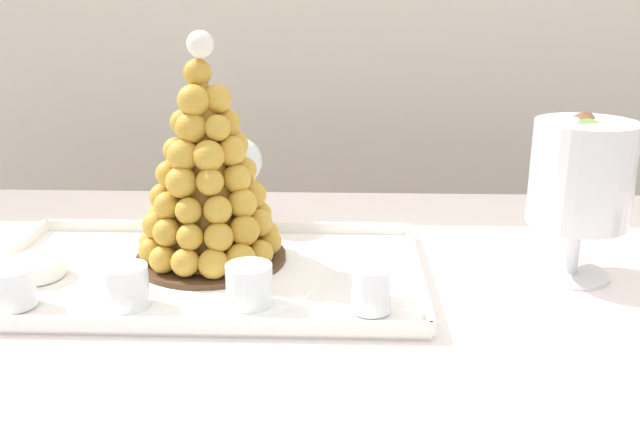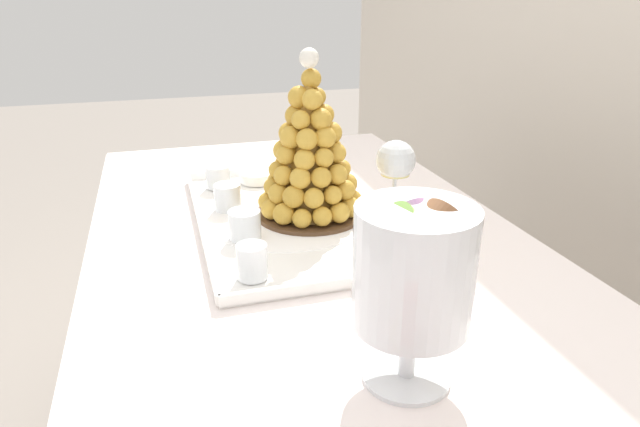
{
  "view_description": "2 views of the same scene",
  "coord_description": "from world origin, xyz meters",
  "px_view_note": "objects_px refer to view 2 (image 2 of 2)",
  "views": [
    {
      "loc": [
        -0.03,
        -0.95,
        1.18
      ],
      "look_at": [
        -0.06,
        0.01,
        0.86
      ],
      "focal_mm": 39.74,
      "sensor_mm": 36.0,
      "label": 1
    },
    {
      "loc": [
        0.8,
        -0.26,
        1.22
      ],
      "look_at": [
        -0.01,
        -0.02,
        0.87
      ],
      "focal_mm": 31.19,
      "sensor_mm": 36.0,
      "label": 2
    }
  ],
  "objects_px": {
    "macaron_goblet": "(415,270)",
    "croquembouche": "(310,154)",
    "serving_tray": "(288,218)",
    "wine_glass": "(396,163)",
    "dessert_cup_left": "(218,178)",
    "dessert_cup_mid_right": "(252,263)",
    "dessert_cup_mid_left": "(228,198)",
    "dessert_cup_centre": "(245,226)",
    "creme_brulee_ramekin": "(257,176)"
  },
  "relations": [
    {
      "from": "serving_tray",
      "to": "dessert_cup_left",
      "type": "relative_size",
      "value": 10.95
    },
    {
      "from": "dessert_cup_mid_left",
      "to": "dessert_cup_centre",
      "type": "bearing_deg",
      "value": 4.04
    },
    {
      "from": "croquembouche",
      "to": "wine_glass",
      "type": "relative_size",
      "value": 2.13
    },
    {
      "from": "serving_tray",
      "to": "wine_glass",
      "type": "relative_size",
      "value": 3.91
    },
    {
      "from": "serving_tray",
      "to": "dessert_cup_left",
      "type": "xyz_separation_m",
      "value": [
        -0.22,
        -0.11,
        0.03
      ]
    },
    {
      "from": "dessert_cup_mid_left",
      "to": "dessert_cup_centre",
      "type": "distance_m",
      "value": 0.16
    },
    {
      "from": "dessert_cup_mid_left",
      "to": "creme_brulee_ramekin",
      "type": "distance_m",
      "value": 0.18
    },
    {
      "from": "dessert_cup_left",
      "to": "macaron_goblet",
      "type": "distance_m",
      "value": 0.77
    },
    {
      "from": "croquembouche",
      "to": "creme_brulee_ramekin",
      "type": "height_order",
      "value": "croquembouche"
    },
    {
      "from": "dessert_cup_left",
      "to": "creme_brulee_ramekin",
      "type": "xyz_separation_m",
      "value": [
        -0.01,
        0.1,
        -0.01
      ]
    },
    {
      "from": "croquembouche",
      "to": "dessert_cup_mid_left",
      "type": "distance_m",
      "value": 0.21
    },
    {
      "from": "dessert_cup_centre",
      "to": "dessert_cup_mid_left",
      "type": "bearing_deg",
      "value": -175.96
    },
    {
      "from": "serving_tray",
      "to": "dessert_cup_mid_left",
      "type": "bearing_deg",
      "value": -125.26
    },
    {
      "from": "dessert_cup_centre",
      "to": "dessert_cup_left",
      "type": "bearing_deg",
      "value": -177.37
    },
    {
      "from": "dessert_cup_centre",
      "to": "macaron_goblet",
      "type": "relative_size",
      "value": 0.25
    },
    {
      "from": "croquembouche",
      "to": "dessert_cup_centre",
      "type": "relative_size",
      "value": 5.51
    },
    {
      "from": "croquembouche",
      "to": "creme_brulee_ramekin",
      "type": "distance_m",
      "value": 0.27
    },
    {
      "from": "dessert_cup_left",
      "to": "creme_brulee_ramekin",
      "type": "distance_m",
      "value": 0.1
    },
    {
      "from": "dessert_cup_left",
      "to": "dessert_cup_mid_left",
      "type": "height_order",
      "value": "dessert_cup_mid_left"
    },
    {
      "from": "dessert_cup_left",
      "to": "dessert_cup_mid_left",
      "type": "bearing_deg",
      "value": 1.11
    },
    {
      "from": "dessert_cup_mid_left",
      "to": "macaron_goblet",
      "type": "xyz_separation_m",
      "value": [
        0.6,
        0.14,
        0.12
      ]
    },
    {
      "from": "macaron_goblet",
      "to": "wine_glass",
      "type": "bearing_deg",
      "value": 158.44
    },
    {
      "from": "dessert_cup_left",
      "to": "dessert_cup_centre",
      "type": "height_order",
      "value": "dessert_cup_centre"
    },
    {
      "from": "dessert_cup_centre",
      "to": "dessert_cup_mid_right",
      "type": "relative_size",
      "value": 1.05
    },
    {
      "from": "croquembouche",
      "to": "dessert_cup_centre",
      "type": "xyz_separation_m",
      "value": [
        0.08,
        -0.15,
        -0.1
      ]
    },
    {
      "from": "dessert_cup_mid_left",
      "to": "wine_glass",
      "type": "xyz_separation_m",
      "value": [
        0.1,
        0.34,
        0.08
      ]
    },
    {
      "from": "dessert_cup_centre",
      "to": "serving_tray",
      "type": "bearing_deg",
      "value": 127.17
    },
    {
      "from": "dessert_cup_left",
      "to": "creme_brulee_ramekin",
      "type": "height_order",
      "value": "dessert_cup_left"
    },
    {
      "from": "dessert_cup_mid_right",
      "to": "dessert_cup_left",
      "type": "bearing_deg",
      "value": -179.96
    },
    {
      "from": "croquembouche",
      "to": "serving_tray",
      "type": "bearing_deg",
      "value": -89.8
    },
    {
      "from": "croquembouche",
      "to": "dessert_cup_mid_left",
      "type": "xyz_separation_m",
      "value": [
        -0.08,
        -0.16,
        -0.1
      ]
    },
    {
      "from": "macaron_goblet",
      "to": "dessert_cup_left",
      "type": "bearing_deg",
      "value": -169.35
    },
    {
      "from": "creme_brulee_ramekin",
      "to": "macaron_goblet",
      "type": "xyz_separation_m",
      "value": [
        0.76,
        0.05,
        0.13
      ]
    },
    {
      "from": "macaron_goblet",
      "to": "dessert_cup_mid_right",
      "type": "bearing_deg",
      "value": -154.28
    },
    {
      "from": "dessert_cup_mid_left",
      "to": "dessert_cup_centre",
      "type": "height_order",
      "value": "same"
    },
    {
      "from": "dessert_cup_left",
      "to": "wine_glass",
      "type": "height_order",
      "value": "wine_glass"
    },
    {
      "from": "croquembouche",
      "to": "dessert_cup_left",
      "type": "xyz_separation_m",
      "value": [
        -0.22,
        -0.16,
        -0.11
      ]
    },
    {
      "from": "serving_tray",
      "to": "macaron_goblet",
      "type": "relative_size",
      "value": 2.53
    },
    {
      "from": "serving_tray",
      "to": "croquembouche",
      "type": "bearing_deg",
      "value": 90.2
    },
    {
      "from": "serving_tray",
      "to": "croquembouche",
      "type": "relative_size",
      "value": 1.83
    },
    {
      "from": "dessert_cup_mid_left",
      "to": "creme_brulee_ramekin",
      "type": "bearing_deg",
      "value": 149.93
    },
    {
      "from": "creme_brulee_ramekin",
      "to": "macaron_goblet",
      "type": "distance_m",
      "value": 0.77
    },
    {
      "from": "dessert_cup_left",
      "to": "dessert_cup_mid_right",
      "type": "distance_m",
      "value": 0.46
    },
    {
      "from": "macaron_goblet",
      "to": "wine_glass",
      "type": "height_order",
      "value": "macaron_goblet"
    },
    {
      "from": "dessert_cup_left",
      "to": "dessert_cup_centre",
      "type": "relative_size",
      "value": 0.92
    },
    {
      "from": "macaron_goblet",
      "to": "croquembouche",
      "type": "bearing_deg",
      "value": 177.7
    },
    {
      "from": "dessert_cup_mid_right",
      "to": "wine_glass",
      "type": "distance_m",
      "value": 0.41
    },
    {
      "from": "croquembouche",
      "to": "dessert_cup_left",
      "type": "relative_size",
      "value": 5.97
    },
    {
      "from": "dessert_cup_left",
      "to": "macaron_goblet",
      "type": "bearing_deg",
      "value": 10.65
    },
    {
      "from": "dessert_cup_mid_right",
      "to": "wine_glass",
      "type": "relative_size",
      "value": 0.37
    }
  ]
}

